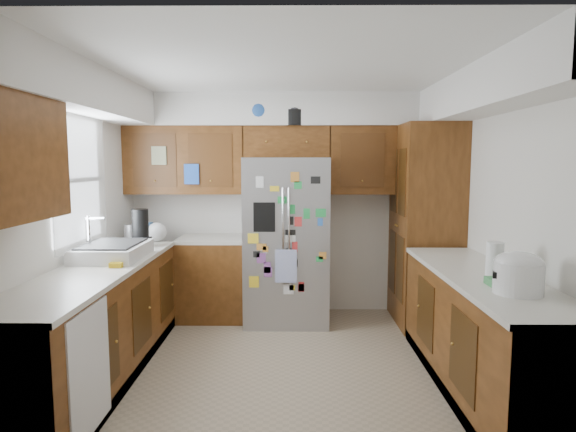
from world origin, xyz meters
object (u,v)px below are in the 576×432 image
at_px(paper_towel, 495,261).
at_px(rice_cooker, 518,272).
at_px(pantry, 425,225).
at_px(fridge, 286,240).

bearing_deg(paper_towel, rice_cooker, -90.65).
bearing_deg(rice_cooker, paper_towel, 89.35).
xyz_separation_m(pantry, paper_towel, (0.00, -1.78, -0.02)).
bearing_deg(paper_towel, fridge, 129.30).
xyz_separation_m(pantry, fridge, (-1.50, 0.05, -0.17)).
height_order(pantry, paper_towel, pantry).
bearing_deg(pantry, rice_cooker, -90.01).
relative_size(fridge, rice_cooker, 5.74).
xyz_separation_m(pantry, rice_cooker, (-0.00, -2.15, -0.02)).
bearing_deg(fridge, paper_towel, -50.70).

